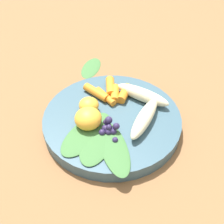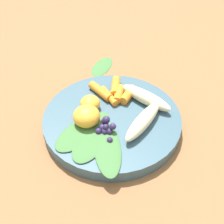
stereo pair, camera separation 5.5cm
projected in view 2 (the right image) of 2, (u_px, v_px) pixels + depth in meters
The scene contains 17 objects.
ground_plane at pixel (112, 125), 0.58m from camera, with size 2.40×2.40×0.00m, color brown.
bowl at pixel (112, 120), 0.57m from camera, with size 0.28×0.28×0.03m, color #385666.
banana_peeled_left at pixel (146, 98), 0.58m from camera, with size 0.12×0.03×0.03m, color beige.
banana_peeled_right at pixel (143, 121), 0.53m from camera, with size 0.12×0.03×0.03m, color beige.
orange_segment_near at pixel (87, 116), 0.53m from camera, with size 0.05×0.05×0.04m, color #F4A833.
orange_segment_far at pixel (90, 103), 0.57m from camera, with size 0.04×0.04×0.03m, color #F4A833.
carrot_front at pixel (128, 95), 0.60m from camera, with size 0.02×0.02×0.05m, color orange.
carrot_mid_left at pixel (119, 94), 0.60m from camera, with size 0.02×0.02×0.05m, color orange.
carrot_mid_right at pixel (116, 87), 0.62m from camera, with size 0.02×0.02×0.06m, color orange.
carrot_rear at pixel (109, 96), 0.60m from camera, with size 0.01×0.01×0.06m, color orange.
carrot_small at pixel (100, 91), 0.61m from camera, with size 0.02×0.02×0.06m, color orange.
blueberry_pile at pixel (106, 128), 0.52m from camera, with size 0.04×0.05×0.03m.
coconut_shred_patch at pixel (96, 126), 0.54m from camera, with size 0.04×0.04×0.00m, color white.
kale_leaf_left at pixel (83, 131), 0.53m from camera, with size 0.13×0.06×0.01m, color #3D7038.
kale_leaf_right at pixel (92, 141), 0.51m from camera, with size 0.11×0.06×0.01m, color #3D7038.
kale_leaf_rear at pixel (107, 147), 0.50m from camera, with size 0.13×0.05×0.01m, color #3D7038.
kale_leaf_stray at pixel (102, 66), 0.74m from camera, with size 0.10×0.05×0.01m, color #3D7038.
Camera 2 is at (-0.28, -0.30, 0.41)m, focal length 44.14 mm.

